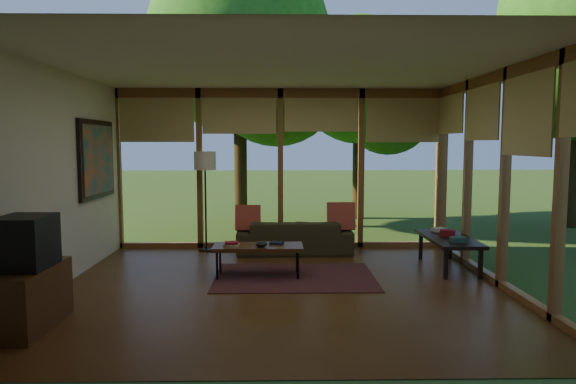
{
  "coord_description": "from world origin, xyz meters",
  "views": [
    {
      "loc": [
        -0.02,
        -6.23,
        1.79
      ],
      "look_at": [
        0.1,
        0.7,
        1.13
      ],
      "focal_mm": 32.0,
      "sensor_mm": 36.0,
      "label": 1
    }
  ],
  "objects_px": {
    "floor_lamp": "(205,166)",
    "sofa": "(294,237)",
    "media_cabinet": "(26,298)",
    "television": "(25,242)",
    "coffee_table": "(258,248)",
    "side_console": "(449,240)"
  },
  "relations": [
    {
      "from": "floor_lamp",
      "to": "sofa",
      "type": "bearing_deg",
      "value": -8.74
    },
    {
      "from": "sofa",
      "to": "media_cabinet",
      "type": "distance_m",
      "value": 4.31
    },
    {
      "from": "media_cabinet",
      "to": "television",
      "type": "xyz_separation_m",
      "value": [
        0.02,
        0.0,
        0.55
      ]
    },
    {
      "from": "television",
      "to": "coffee_table",
      "type": "relative_size",
      "value": 0.46
    },
    {
      "from": "sofa",
      "to": "floor_lamp",
      "type": "distance_m",
      "value": 1.87
    },
    {
      "from": "sofa",
      "to": "coffee_table",
      "type": "height_order",
      "value": "sofa"
    },
    {
      "from": "coffee_table",
      "to": "side_console",
      "type": "height_order",
      "value": "side_console"
    },
    {
      "from": "sofa",
      "to": "media_cabinet",
      "type": "bearing_deg",
      "value": 50.25
    },
    {
      "from": "floor_lamp",
      "to": "side_console",
      "type": "bearing_deg",
      "value": -19.22
    },
    {
      "from": "sofa",
      "to": "side_console",
      "type": "height_order",
      "value": "sofa"
    },
    {
      "from": "coffee_table",
      "to": "floor_lamp",
      "type": "bearing_deg",
      "value": 119.07
    },
    {
      "from": "media_cabinet",
      "to": "coffee_table",
      "type": "xyz_separation_m",
      "value": [
        2.16,
        1.9,
        0.09
      ]
    },
    {
      "from": "floor_lamp",
      "to": "television",
      "type": "bearing_deg",
      "value": -108.62
    },
    {
      "from": "media_cabinet",
      "to": "coffee_table",
      "type": "distance_m",
      "value": 2.88
    },
    {
      "from": "sofa",
      "to": "side_console",
      "type": "distance_m",
      "value": 2.42
    },
    {
      "from": "television",
      "to": "floor_lamp",
      "type": "xyz_separation_m",
      "value": [
        1.21,
        3.58,
        0.56
      ]
    },
    {
      "from": "television",
      "to": "floor_lamp",
      "type": "distance_m",
      "value": 3.82
    },
    {
      "from": "sofa",
      "to": "side_console",
      "type": "bearing_deg",
      "value": 153.34
    },
    {
      "from": "media_cabinet",
      "to": "television",
      "type": "relative_size",
      "value": 1.82
    },
    {
      "from": "floor_lamp",
      "to": "coffee_table",
      "type": "bearing_deg",
      "value": -60.93
    },
    {
      "from": "media_cabinet",
      "to": "floor_lamp",
      "type": "bearing_deg",
      "value": 71.1
    },
    {
      "from": "coffee_table",
      "to": "media_cabinet",
      "type": "bearing_deg",
      "value": -138.65
    }
  ]
}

